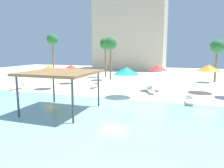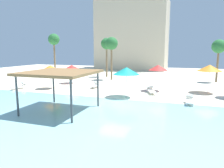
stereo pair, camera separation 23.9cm
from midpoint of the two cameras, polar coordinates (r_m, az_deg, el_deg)
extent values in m
plane|color=beige|center=(17.42, 0.24, -5.37)|extent=(80.00, 80.00, 0.00)
cube|color=#8CC6CC|center=(12.75, -7.27, -10.85)|extent=(44.00, 13.50, 0.04)
cylinder|color=#42474C|center=(18.09, -16.20, -0.72)|extent=(0.14, 0.14, 2.76)
cylinder|color=#42474C|center=(16.15, -4.19, -1.53)|extent=(0.14, 0.14, 2.76)
cylinder|color=#42474C|center=(14.98, -25.06, -3.22)|extent=(0.14, 0.14, 2.76)
cylinder|color=#42474C|center=(12.57, -11.37, -4.78)|extent=(0.14, 0.14, 2.76)
cube|color=olive|center=(15.09, -14.44, 3.09)|extent=(4.78, 4.78, 0.18)
cylinder|color=silver|center=(25.01, -17.02, 1.23)|extent=(0.06, 0.06, 2.19)
cone|color=orange|center=(24.87, -17.17, 4.35)|extent=(1.97, 1.97, 0.54)
cylinder|color=silver|center=(19.53, 3.59, -0.52)|extent=(0.06, 0.06, 2.18)
cone|color=teal|center=(19.34, 3.63, 3.67)|extent=(2.49, 2.49, 0.69)
cylinder|color=silver|center=(23.88, 24.71, 0.55)|extent=(0.06, 0.06, 2.28)
cone|color=orange|center=(23.72, 24.95, 4.08)|extent=(2.44, 2.44, 0.67)
cylinder|color=silver|center=(23.20, 12.08, 0.95)|extent=(0.06, 0.06, 2.28)
cone|color=red|center=(23.04, 12.20, 4.46)|extent=(2.10, 2.10, 0.58)
cylinder|color=silver|center=(28.50, -11.51, 2.14)|extent=(0.06, 0.06, 1.96)
cone|color=red|center=(28.38, -11.59, 4.64)|extent=(1.96, 1.96, 0.54)
cylinder|color=white|center=(25.57, -25.99, -1.37)|extent=(0.05, 0.05, 0.22)
cylinder|color=white|center=(25.96, -26.60, -1.27)|extent=(0.05, 0.05, 0.22)
cylinder|color=white|center=(26.39, -23.43, -0.89)|extent=(0.05, 0.05, 0.22)
cylinder|color=white|center=(26.78, -24.06, -0.80)|extent=(0.05, 0.05, 0.22)
cube|color=white|center=(26.14, -25.03, -0.73)|extent=(0.93, 1.88, 0.10)
cube|color=white|center=(26.53, -23.77, 0.09)|extent=(0.69, 0.61, 0.40)
cylinder|color=white|center=(21.01, 11.55, -2.73)|extent=(0.05, 0.05, 0.22)
cylinder|color=white|center=(20.90, 10.27, -2.75)|extent=(0.05, 0.05, 0.22)
cylinder|color=white|center=(22.38, 10.65, -1.97)|extent=(0.05, 0.05, 0.22)
cylinder|color=white|center=(22.27, 9.45, -1.99)|extent=(0.05, 0.05, 0.22)
cube|color=white|center=(21.61, 10.48, -1.93)|extent=(1.21, 1.90, 0.10)
cube|color=white|center=(22.27, 10.07, -0.87)|extent=(0.74, 0.69, 0.40)
cylinder|color=white|center=(17.53, 21.11, -5.52)|extent=(0.05, 0.05, 0.22)
cylinder|color=white|center=(17.52, 19.54, -5.44)|extent=(0.05, 0.05, 0.22)
cylinder|color=white|center=(18.93, 21.00, -4.46)|extent=(0.05, 0.05, 0.22)
cylinder|color=white|center=(18.92, 19.54, -4.39)|extent=(0.05, 0.05, 0.22)
cube|color=white|center=(18.19, 20.32, -4.44)|extent=(0.63, 1.81, 0.10)
cube|color=white|center=(18.86, 20.34, -3.12)|extent=(0.61, 0.52, 0.40)
cylinder|color=white|center=(23.82, -5.31, -1.18)|extent=(0.05, 0.05, 0.22)
cylinder|color=white|center=(23.98, -6.40, -1.13)|extent=(0.05, 0.05, 0.22)
cylinder|color=white|center=(25.16, -4.25, -0.62)|extent=(0.05, 0.05, 0.22)
cylinder|color=white|center=(25.31, -5.28, -0.57)|extent=(0.05, 0.05, 0.22)
cube|color=white|center=(24.54, -5.30, -0.50)|extent=(0.75, 1.84, 0.10)
cube|color=white|center=(25.19, -4.76, 0.39)|extent=(0.64, 0.56, 0.40)
cylinder|color=brown|center=(37.08, -16.12, 6.65)|extent=(0.28, 0.28, 5.96)
sphere|color=#286B33|center=(37.10, -16.35, 11.79)|extent=(1.90, 1.90, 1.90)
cylinder|color=brown|center=(32.45, 26.60, 4.56)|extent=(0.28, 0.28, 4.64)
sphere|color=#286B33|center=(32.39, 26.94, 9.27)|extent=(1.90, 1.90, 1.90)
cylinder|color=brown|center=(34.95, -2.01, 6.25)|extent=(0.28, 0.28, 5.21)
sphere|color=#286B33|center=(34.93, -2.03, 11.09)|extent=(1.90, 1.90, 1.90)
cylinder|color=brown|center=(31.40, -0.64, 5.85)|extent=(0.28, 0.28, 5.13)
sphere|color=#286B33|center=(31.37, -0.65, 11.17)|extent=(1.90, 1.90, 1.90)
cube|color=beige|center=(51.40, 5.27, 13.29)|extent=(16.07, 10.87, 16.24)
camera|label=1|loc=(0.12, -90.35, -0.06)|focal=33.04mm
camera|label=2|loc=(0.12, 89.65, 0.06)|focal=33.04mm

